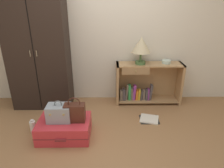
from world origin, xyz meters
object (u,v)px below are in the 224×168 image
at_px(bottle, 33,126).
at_px(bookshelf, 145,84).
at_px(table_lamp, 141,46).
at_px(handbag, 75,112).
at_px(wardrobe, 38,50).
at_px(bowl, 166,62).
at_px(suitcase_large, 65,128).
at_px(open_book_on_floor, 149,119).
at_px(train_case, 59,113).

bearing_deg(bottle, bookshelf, 27.94).
height_order(table_lamp, bottle, table_lamp).
bearing_deg(handbag, wardrobe, 126.37).
distance_m(bowl, bottle, 2.37).
bearing_deg(suitcase_large, handbag, -2.97).
bearing_deg(table_lamp, open_book_on_floor, -80.41).
distance_m(suitcase_large, train_case, 0.25).
xyz_separation_m(wardrobe, train_case, (0.49, -0.94, -0.63)).
xyz_separation_m(bookshelf, bottle, (-1.74, -0.92, -0.26)).
xyz_separation_m(wardrobe, handbag, (0.70, -0.95, -0.62)).
height_order(wardrobe, table_lamp, wardrobe).
xyz_separation_m(bookshelf, train_case, (-1.32, -1.01, 0.02)).
bearing_deg(open_book_on_floor, train_case, -163.26).
height_order(table_lamp, train_case, table_lamp).
relative_size(table_lamp, train_case, 1.48).
height_order(suitcase_large, train_case, train_case).
bearing_deg(handbag, bowl, 35.38).
relative_size(bowl, train_case, 0.50).
relative_size(bowl, open_book_on_floor, 0.46).
bearing_deg(bowl, wardrobe, -177.87).
distance_m(train_case, handbag, 0.21).
distance_m(table_lamp, bottle, 2.08).
distance_m(wardrobe, open_book_on_floor, 2.11).
bearing_deg(suitcase_large, open_book_on_floor, 17.48).
distance_m(handbag, bottle, 0.70).
bearing_deg(open_book_on_floor, handbag, -159.80).
bearing_deg(table_lamp, train_case, -140.76).
height_order(train_case, bottle, train_case).
height_order(table_lamp, bowl, table_lamp).
bearing_deg(bookshelf, handbag, -137.36).
height_order(wardrobe, bottle, wardrobe).
bearing_deg(wardrobe, bowl, 2.13).
relative_size(train_case, bottle, 1.55).
relative_size(suitcase_large, handbag, 2.04).
height_order(bowl, open_book_on_floor, bowl).
bearing_deg(handbag, bottle, 171.03).
xyz_separation_m(bottle, open_book_on_floor, (1.72, 0.30, -0.09)).
distance_m(wardrobe, train_case, 1.23).
height_order(suitcase_large, bottle, suitcase_large).
bearing_deg(bottle, handbag, -8.97).
xyz_separation_m(table_lamp, suitcase_large, (-1.15, -0.98, -0.92)).
relative_size(table_lamp, bottle, 2.29).
bearing_deg(train_case, open_book_on_floor, 16.74).
relative_size(wardrobe, handbag, 5.75).
xyz_separation_m(wardrobe, table_lamp, (1.69, 0.04, 0.05)).
bearing_deg(bowl, open_book_on_floor, -119.62).
bearing_deg(table_lamp, bowl, 4.53).
height_order(wardrobe, suitcase_large, wardrobe).
relative_size(wardrobe, bowl, 12.84).
height_order(suitcase_large, handbag, handbag).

